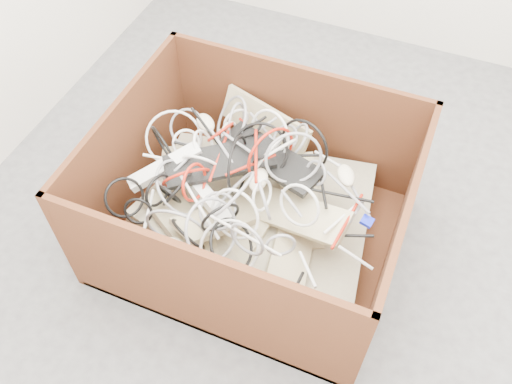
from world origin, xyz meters
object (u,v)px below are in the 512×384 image
at_px(power_strip_left, 165,167).
at_px(vga_plug, 367,221).
at_px(cardboard_box, 251,216).
at_px(power_strip_right, 210,201).

xyz_separation_m(power_strip_left, vga_plug, (0.81, 0.08, -0.04)).
height_order(cardboard_box, power_strip_right, cardboard_box).
height_order(cardboard_box, vga_plug, cardboard_box).
relative_size(power_strip_right, vga_plug, 6.09).
distance_m(power_strip_left, vga_plug, 0.82).
xyz_separation_m(power_strip_right, vga_plug, (0.59, 0.14, 0.00)).
relative_size(cardboard_box, vga_plug, 26.20).
bearing_deg(cardboard_box, vga_plug, 2.01).
distance_m(cardboard_box, power_strip_right, 0.26).
xyz_separation_m(cardboard_box, vga_plug, (0.47, 0.02, 0.20)).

